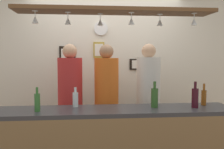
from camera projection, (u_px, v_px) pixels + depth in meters
back_wall at (106, 71)px, 4.29m from camera, size 4.40×0.06×2.60m
bar_counter at (118, 139)px, 2.75m from camera, size 2.70×0.55×0.95m
overhead_glass_rack at (116, 11)px, 2.85m from camera, size 2.20×0.36×0.04m
hanging_wineglass_far_left at (35, 19)px, 2.72m from camera, size 0.07×0.07×0.13m
hanging_wineglass_left at (68, 20)px, 2.81m from camera, size 0.07×0.07×0.13m
hanging_wineglass_center_left at (100, 22)px, 2.91m from camera, size 0.07×0.07×0.13m
hanging_wineglass_center at (131, 21)px, 2.83m from camera, size 0.07×0.07×0.13m
hanging_wineglass_center_right at (160, 22)px, 2.94m from camera, size 0.07×0.07×0.13m
hanging_wineglass_right at (194, 21)px, 2.88m from camera, size 0.07×0.07×0.13m
person_left_red_shirt at (70, 93)px, 3.58m from camera, size 0.34×0.34×1.71m
person_middle_orange_shirt at (107, 92)px, 3.63m from camera, size 0.34×0.34×1.70m
person_right_white_patterned_shirt at (148, 91)px, 3.69m from camera, size 0.34×0.34×1.72m
bottle_beer_amber_tall at (204, 97)px, 3.08m from camera, size 0.06×0.06×0.26m
bottle_soda_clear at (75, 99)px, 2.96m from camera, size 0.06×0.06×0.23m
bottle_wine_dark_red at (195, 97)px, 2.93m from camera, size 0.08×0.08×0.30m
bottle_champagne_green at (155, 97)px, 2.94m from camera, size 0.08×0.08×0.30m
bottle_beer_green_import at (37, 102)px, 2.72m from camera, size 0.06×0.06×0.26m
picture_frame_lower_pair at (139, 64)px, 4.29m from camera, size 0.30×0.02×0.18m
picture_frame_caricature at (67, 57)px, 4.17m from camera, size 0.26×0.02×0.34m
picture_frame_crest at (99, 50)px, 4.21m from camera, size 0.18×0.02×0.26m
wall_clock at (101, 29)px, 4.18m from camera, size 0.22×0.03×0.22m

